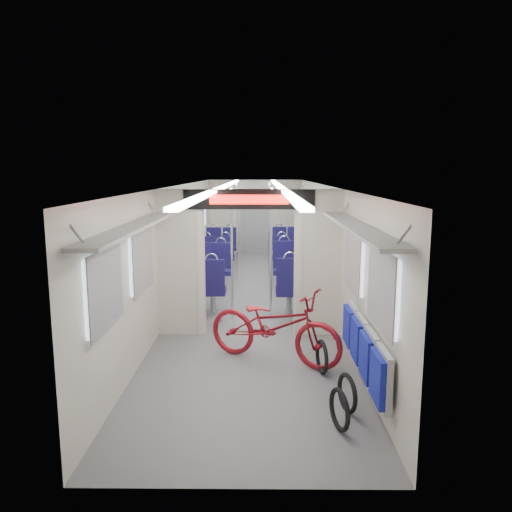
# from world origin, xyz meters

# --- Properties ---
(carriage) EXTENTS (12.00, 12.02, 2.31)m
(carriage) POSITION_xyz_m (0.00, -0.27, 1.50)
(carriage) COLOR #515456
(carriage) RESTS_ON ground
(bicycle) EXTENTS (2.04, 1.48, 1.02)m
(bicycle) POSITION_xyz_m (0.36, -3.21, 0.51)
(bicycle) COLOR maroon
(bicycle) RESTS_ON ground
(flip_bench) EXTENTS (0.12, 2.16, 0.57)m
(flip_bench) POSITION_xyz_m (1.35, -4.28, 0.58)
(flip_bench) COLOR gray
(flip_bench) RESTS_ON carriage
(bike_hoop_a) EXTENTS (0.17, 0.44, 0.44)m
(bike_hoop_a) POSITION_xyz_m (0.97, -5.05, 0.20)
(bike_hoop_a) COLOR black
(bike_hoop_a) RESTS_ON ground
(bike_hoop_b) EXTENTS (0.17, 0.44, 0.44)m
(bike_hoop_b) POSITION_xyz_m (1.11, -4.67, 0.20)
(bike_hoop_b) COLOR black
(bike_hoop_b) RESTS_ON ground
(bike_hoop_c) EXTENTS (0.13, 0.45, 0.45)m
(bike_hoop_c) POSITION_xyz_m (0.96, -3.61, 0.20)
(bike_hoop_c) COLOR black
(bike_hoop_c) RESTS_ON ground
(seat_bay_near_left) EXTENTS (0.94, 2.19, 1.14)m
(seat_bay_near_left) POSITION_xyz_m (-0.93, 0.07, 0.56)
(seat_bay_near_left) COLOR #120E40
(seat_bay_near_left) RESTS_ON ground
(seat_bay_near_right) EXTENTS (0.96, 2.31, 1.17)m
(seat_bay_near_right) POSITION_xyz_m (0.93, 0.09, 0.57)
(seat_bay_near_right) COLOR #120E40
(seat_bay_near_right) RESTS_ON ground
(seat_bay_far_left) EXTENTS (0.90, 2.03, 1.09)m
(seat_bay_far_left) POSITION_xyz_m (-0.93, 3.52, 0.54)
(seat_bay_far_left) COLOR #120E40
(seat_bay_far_left) RESTS_ON ground
(seat_bay_far_right) EXTENTS (0.91, 2.07, 1.10)m
(seat_bay_far_right) POSITION_xyz_m (0.93, 3.55, 0.54)
(seat_bay_far_right) COLOR #120E40
(seat_bay_far_right) RESTS_ON ground
(stanchion_near_left) EXTENTS (0.04, 0.04, 2.30)m
(stanchion_near_left) POSITION_xyz_m (-0.32, -1.25, 1.15)
(stanchion_near_left) COLOR silver
(stanchion_near_left) RESTS_ON ground
(stanchion_near_right) EXTENTS (0.04, 0.04, 2.30)m
(stanchion_near_right) POSITION_xyz_m (0.36, -1.10, 1.15)
(stanchion_near_right) COLOR silver
(stanchion_near_right) RESTS_ON ground
(stanchion_far_left) EXTENTS (0.05, 0.05, 2.30)m
(stanchion_far_left) POSITION_xyz_m (-0.38, 1.90, 1.15)
(stanchion_far_left) COLOR silver
(stanchion_far_left) RESTS_ON ground
(stanchion_far_right) EXTENTS (0.04, 0.04, 2.30)m
(stanchion_far_right) POSITION_xyz_m (0.38, 2.07, 1.15)
(stanchion_far_right) COLOR silver
(stanchion_far_right) RESTS_ON ground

